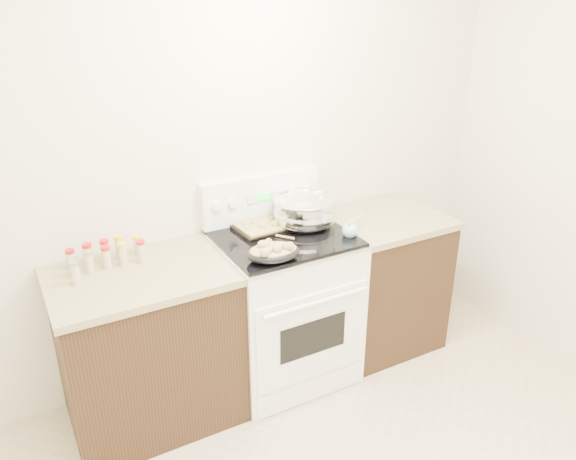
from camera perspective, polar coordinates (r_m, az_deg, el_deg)
room_shell at (r=1.65m, az=12.35°, el=3.07°), size 4.10×3.60×2.75m
counter_left at (r=3.20m, az=-13.93°, el=-11.39°), size 0.93×0.67×0.92m
counter_right at (r=3.80m, az=9.29°, el=-4.96°), size 0.73×0.67×0.92m
kitchen_range at (r=3.43m, az=-0.44°, el=-7.49°), size 0.78×0.73×1.22m
mixing_bowl at (r=3.32m, az=1.72°, el=1.89°), size 0.49×0.49×0.22m
roasting_pan at (r=2.92m, az=-1.52°, el=-2.20°), size 0.32×0.24×0.11m
baking_sheet at (r=3.29m, az=-2.23°, el=0.39°), size 0.37×0.27×0.06m
wooden_spoon at (r=3.15m, az=-1.83°, el=-0.93°), size 0.18×0.23×0.04m
blue_ladle at (r=3.22m, az=6.35°, el=0.05°), size 0.25×0.21×0.11m
spice_jars at (r=3.05m, az=-18.18°, el=-2.51°), size 0.40×0.23×0.13m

